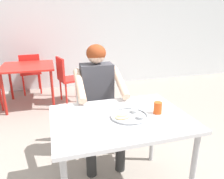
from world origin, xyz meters
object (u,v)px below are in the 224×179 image
(thali_tray, at_px, (129,116))
(drinking_cup, at_px, (158,107))
(chair_foreground, at_px, (95,106))
(table_background_red, at_px, (28,70))
(chair_red_right, at_px, (67,76))
(chair_red_far, at_px, (30,70))
(table_foreground, at_px, (120,126))
(diner_foreground, at_px, (99,94))

(thali_tray, height_order, drinking_cup, drinking_cup)
(drinking_cup, distance_m, chair_foreground, 0.96)
(drinking_cup, distance_m, table_background_red, 2.74)
(table_background_red, xyz_separation_m, chair_red_right, (0.65, -0.06, -0.15))
(chair_red_right, height_order, chair_red_far, chair_red_right)
(table_background_red, relative_size, chair_red_far, 1.05)
(chair_foreground, bearing_deg, chair_red_right, 97.09)
(thali_tray, distance_m, table_background_red, 2.64)
(table_foreground, height_order, table_background_red, table_foreground)
(chair_foreground, bearing_deg, chair_red_far, 110.93)
(table_foreground, bearing_deg, chair_red_right, 95.49)
(table_foreground, xyz_separation_m, diner_foreground, (-0.04, 0.60, 0.08))
(drinking_cup, bearing_deg, chair_foreground, 112.68)
(table_background_red, height_order, chair_red_far, chair_red_far)
(chair_foreground, height_order, chair_red_right, chair_foreground)
(table_foreground, height_order, chair_red_far, chair_red_far)
(diner_foreground, bearing_deg, table_background_red, 114.40)
(table_foreground, height_order, thali_tray, thali_tray)
(drinking_cup, xyz_separation_m, chair_foreground, (-0.35, 0.84, -0.29))
(drinking_cup, height_order, chair_red_far, drinking_cup)
(table_foreground, bearing_deg, diner_foreground, 93.78)
(table_foreground, bearing_deg, thali_tray, -18.37)
(chair_red_far, bearing_deg, table_foreground, -73.74)
(table_foreground, bearing_deg, table_background_red, 109.74)
(chair_foreground, relative_size, diner_foreground, 0.69)
(table_foreground, xyz_separation_m, chair_red_right, (-0.23, 2.38, -0.18))
(chair_foreground, distance_m, table_background_red, 1.83)
(drinking_cup, distance_m, chair_red_far, 3.33)
(diner_foreground, distance_m, chair_red_right, 1.81)
(table_foreground, bearing_deg, chair_red_far, 106.26)
(table_foreground, height_order, drinking_cup, drinking_cup)
(drinking_cup, bearing_deg, diner_foreground, 119.91)
(thali_tray, height_order, table_background_red, thali_tray)
(table_background_red, bearing_deg, drinking_cup, -64.16)
(thali_tray, bearing_deg, chair_foreground, 96.89)
(chair_red_right, bearing_deg, drinking_cup, -77.20)
(diner_foreground, relative_size, chair_red_right, 1.48)
(table_foreground, relative_size, thali_tray, 3.57)
(thali_tray, height_order, chair_foreground, chair_foreground)
(thali_tray, distance_m, chair_red_far, 3.25)
(drinking_cup, relative_size, chair_red_far, 0.12)
(thali_tray, distance_m, chair_red_right, 2.44)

